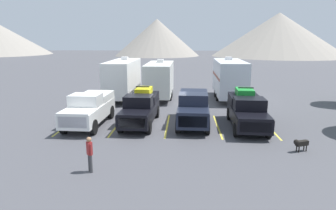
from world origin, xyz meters
TOP-DOWN VIEW (x-y plane):
  - ground_plane at (0.00, 0.00)m, footprint 240.00×240.00m
  - pickup_truck_a at (-5.26, -0.86)m, footprint 2.35×5.74m
  - pickup_truck_b at (-1.84, -0.37)m, footprint 2.24×5.88m
  - pickup_truck_c at (1.76, -0.33)m, footprint 2.31×5.83m
  - pickup_truck_d at (5.29, -0.71)m, footprint 2.36×5.94m
  - lot_stripe_a at (-6.79, -0.78)m, footprint 0.12×5.50m
  - lot_stripe_b at (-3.39, -0.78)m, footprint 0.12×5.50m
  - lot_stripe_c at (0.00, -0.78)m, footprint 0.12×5.50m
  - lot_stripe_d at (3.39, -0.78)m, footprint 0.12×5.50m
  - lot_stripe_e at (6.79, -0.78)m, footprint 0.12×5.50m
  - camper_trailer_a at (-4.75, 8.20)m, footprint 2.44×8.73m
  - camper_trailer_b at (-1.24, 8.40)m, footprint 2.49×8.02m
  - camper_trailer_c at (5.44, 8.46)m, footprint 2.65×8.41m
  - person_a at (-3.00, -8.18)m, footprint 0.30×0.30m
  - dog at (7.17, -5.22)m, footprint 0.92×0.54m
  - mountain_ridge at (8.63, 80.07)m, footprint 168.01×45.41m

SIDE VIEW (x-z plane):
  - ground_plane at x=0.00m, z-range 0.00..0.00m
  - lot_stripe_a at x=-6.79m, z-range 0.00..0.01m
  - lot_stripe_b at x=-3.39m, z-range 0.00..0.01m
  - lot_stripe_c at x=0.00m, z-range 0.00..0.01m
  - lot_stripe_d at x=3.39m, z-range 0.00..0.01m
  - lot_stripe_e at x=6.79m, z-range 0.00..0.01m
  - dog at x=7.17m, z-range 0.12..0.81m
  - person_a at x=-3.00m, z-range 0.12..1.75m
  - pickup_truck_b at x=-1.84m, z-range -0.09..2.39m
  - pickup_truck_d at x=5.29m, z-range -0.11..2.41m
  - pickup_truck_a at x=-5.26m, z-range 0.04..2.28m
  - pickup_truck_c at x=1.76m, z-range 0.06..2.31m
  - camper_trailer_b at x=-1.24m, z-range 0.10..3.84m
  - camper_trailer_a at x=-4.75m, z-range 0.10..4.08m
  - camper_trailer_c at x=5.44m, z-range 0.10..4.10m
  - mountain_ridge at x=8.63m, z-range -1.53..15.26m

